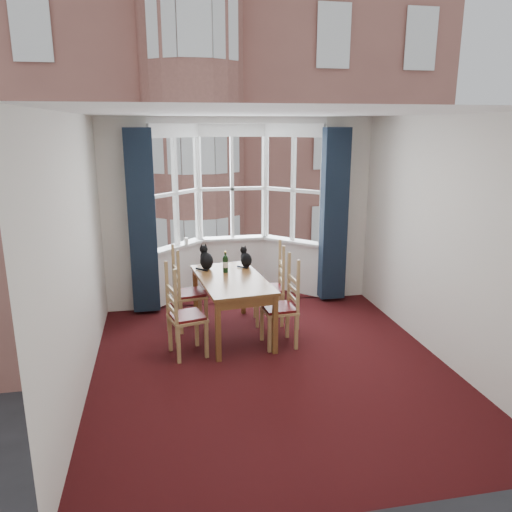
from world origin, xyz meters
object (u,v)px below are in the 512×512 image
object	(u,v)px
chair_right_far	(275,290)
cat_right	(246,259)
chair_right_near	(286,309)
candle_tall	(186,241)
cat_left	(206,260)
chair_left_near	(180,319)
chair_left_far	(184,295)
wine_bottle	(225,263)
dining_table	(232,285)

from	to	relation	value
chair_right_far	cat_right	bearing A→B (deg)	156.93
chair_right_near	candle_tall	xyz separation A→B (m)	(-1.10, 1.99, 0.45)
chair_right_far	candle_tall	xyz separation A→B (m)	(-1.13, 1.25, 0.45)
chair_right_near	cat_left	size ratio (longest dim) A/B	2.66
chair_left_near	cat_left	size ratio (longest dim) A/B	2.66
chair_right_far	cat_right	size ratio (longest dim) A/B	3.11
cat_left	candle_tall	size ratio (longest dim) A/B	3.12
chair_right_near	cat_right	size ratio (longest dim) A/B	3.11
chair_left_far	wine_bottle	bearing A→B (deg)	-7.00
dining_table	chair_left_near	size ratio (longest dim) A/B	1.71
dining_table	chair_right_far	distance (m)	0.76
dining_table	candle_tall	xyz separation A→B (m)	(-0.48, 1.57, 0.24)
chair_left_far	candle_tall	bearing A→B (deg)	84.22
dining_table	cat_left	distance (m)	0.60
dining_table	cat_left	bearing A→B (deg)	119.98
cat_left	chair_right_near	bearing A→B (deg)	-45.09
chair_left_far	candle_tall	xyz separation A→B (m)	(0.13, 1.24, 0.45)
dining_table	chair_left_far	xyz separation A→B (m)	(-0.61, 0.34, -0.22)
chair_right_near	wine_bottle	xyz separation A→B (m)	(-0.66, 0.69, 0.44)
chair_left_near	cat_right	world-z (taller)	cat_right
dining_table	chair_right_near	world-z (taller)	chair_right_near
cat_right	candle_tall	xyz separation A→B (m)	(-0.75, 1.09, 0.03)
chair_right_far	wine_bottle	distance (m)	0.82
chair_left_near	cat_right	distance (m)	1.44
dining_table	wine_bottle	bearing A→B (deg)	98.93
cat_right	dining_table	bearing A→B (deg)	-119.38
cat_left	cat_right	size ratio (longest dim) A/B	1.17
cat_left	wine_bottle	xyz separation A→B (m)	(0.23, -0.21, -0.00)
chair_left_near	wine_bottle	distance (m)	1.10
cat_right	chair_left_far	bearing A→B (deg)	-170.48
chair_right_near	cat_left	bearing A→B (deg)	134.91
chair_right_near	chair_right_far	bearing A→B (deg)	87.61
cat_right	wine_bottle	world-z (taller)	cat_right
dining_table	cat_left	size ratio (longest dim) A/B	4.55
wine_bottle	cat_right	bearing A→B (deg)	34.55
chair_left_far	cat_right	bearing A→B (deg)	9.52
cat_left	wine_bottle	bearing A→B (deg)	-42.09
chair_right_near	chair_right_far	world-z (taller)	same
cat_left	cat_right	xyz separation A→B (m)	(0.55, 0.00, -0.02)
chair_right_near	cat_right	distance (m)	1.05
chair_left_far	cat_right	xyz separation A→B (m)	(0.88, 0.15, 0.42)
chair_left_near	cat_left	xyz separation A→B (m)	(0.42, 0.98, 0.44)
dining_table	cat_right	distance (m)	0.59
candle_tall	chair_left_far	bearing A→B (deg)	-95.78
chair_right_near	cat_left	distance (m)	1.34
chair_left_near	wine_bottle	size ratio (longest dim) A/B	3.19
dining_table	wine_bottle	world-z (taller)	wine_bottle
cat_left	chair_right_far	bearing A→B (deg)	-9.55
chair_right_near	chair_left_far	bearing A→B (deg)	148.33
chair_left_far	wine_bottle	xyz separation A→B (m)	(0.56, -0.07, 0.44)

